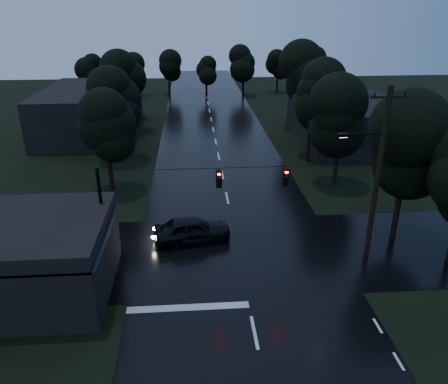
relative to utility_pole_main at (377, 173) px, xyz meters
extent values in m
cube|color=black|center=(-7.41, 19.00, -5.26)|extent=(12.00, 120.00, 0.02)
cube|color=black|center=(-7.41, 1.00, -5.26)|extent=(60.00, 9.00, 0.02)
cube|color=black|center=(-17.41, -2.00, -2.06)|extent=(6.00, 7.00, 0.12)
cube|color=black|center=(-14.41, -2.00, -2.06)|extent=(0.30, 7.00, 0.15)
cylinder|color=black|center=(-14.61, -5.00, -3.76)|extent=(0.10, 0.10, 3.00)
cylinder|color=black|center=(-14.61, 1.00, -3.76)|extent=(0.10, 0.10, 3.00)
cube|color=#FFD566|center=(-14.46, -3.50, -2.76)|extent=(0.06, 1.60, 0.50)
cube|color=#FFD566|center=(-14.46, -0.80, -2.76)|extent=(0.06, 1.20, 0.50)
cube|color=black|center=(6.59, 23.00, -3.06)|extent=(10.00, 14.00, 4.40)
cube|color=black|center=(-21.41, 29.00, -2.76)|extent=(10.00, 16.00, 5.00)
cylinder|color=black|center=(0.09, 0.00, -0.26)|extent=(0.30, 0.30, 10.00)
cube|color=black|center=(0.09, 0.00, 4.14)|extent=(2.00, 0.12, 0.12)
cylinder|color=black|center=(-1.01, 0.00, 2.24)|extent=(2.20, 0.10, 0.10)
cube|color=black|center=(-2.11, 0.00, 2.19)|extent=(0.60, 0.25, 0.18)
cube|color=#FFB266|center=(-2.11, 0.00, 2.09)|extent=(0.45, 0.18, 0.03)
cylinder|color=black|center=(0.89, 17.00, -1.51)|extent=(0.30, 0.30, 7.50)
cube|color=black|center=(0.89, 17.00, 1.64)|extent=(2.00, 0.12, 0.12)
cylinder|color=black|center=(-14.91, 0.00, -2.26)|extent=(0.18, 0.18, 6.00)
cylinder|color=black|center=(-7.41, 0.00, 0.54)|extent=(15.00, 0.03, 0.03)
cube|color=black|center=(-8.61, 0.00, -0.06)|extent=(0.32, 0.25, 1.00)
sphere|color=#FF0C07|center=(-8.61, -0.15, -0.06)|extent=(0.18, 0.18, 0.18)
cube|color=black|center=(-5.01, 0.00, -0.06)|extent=(0.32, 0.25, 1.00)
sphere|color=#FF0C07|center=(-5.01, -0.15, -0.06)|extent=(0.18, 0.18, 0.18)
cylinder|color=black|center=(2.59, 2.00, -3.86)|extent=(0.36, 0.36, 2.80)
sphere|color=black|center=(2.59, 2.00, -0.46)|extent=(4.48, 4.48, 4.48)
sphere|color=black|center=(2.59, 2.00, 0.74)|extent=(4.48, 4.48, 4.48)
sphere|color=black|center=(2.59, 2.00, 1.94)|extent=(4.48, 4.48, 4.48)
cylinder|color=black|center=(-16.41, 11.00, -4.03)|extent=(0.36, 0.36, 2.45)
sphere|color=black|center=(-16.41, 11.00, -1.06)|extent=(3.92, 3.92, 3.92)
sphere|color=black|center=(-16.41, 11.00, -0.01)|extent=(3.92, 3.92, 3.92)
sphere|color=black|center=(-16.41, 11.00, 1.04)|extent=(3.92, 3.92, 3.92)
cylinder|color=black|center=(-17.01, 19.00, -3.95)|extent=(0.36, 0.36, 2.62)
sphere|color=black|center=(-17.01, 19.00, -0.76)|extent=(4.20, 4.20, 4.20)
sphere|color=black|center=(-17.01, 19.00, 0.37)|extent=(4.20, 4.20, 4.20)
sphere|color=black|center=(-17.01, 19.00, 1.49)|extent=(4.20, 4.20, 4.20)
cylinder|color=black|center=(-17.61, 29.00, -3.86)|extent=(0.36, 0.36, 2.80)
sphere|color=black|center=(-17.61, 29.00, -0.46)|extent=(4.48, 4.48, 4.48)
sphere|color=black|center=(-17.61, 29.00, 0.74)|extent=(4.48, 4.48, 4.48)
sphere|color=black|center=(-17.61, 29.00, 1.94)|extent=(4.48, 4.48, 4.48)
cylinder|color=black|center=(1.59, 11.00, -3.95)|extent=(0.36, 0.36, 2.62)
sphere|color=black|center=(1.59, 11.00, -0.76)|extent=(4.20, 4.20, 4.20)
sphere|color=black|center=(1.59, 11.00, 0.37)|extent=(4.20, 4.20, 4.20)
sphere|color=black|center=(1.59, 11.00, 1.49)|extent=(4.20, 4.20, 4.20)
cylinder|color=black|center=(2.19, 19.00, -3.86)|extent=(0.36, 0.36, 2.80)
sphere|color=black|center=(2.19, 19.00, -0.46)|extent=(4.48, 4.48, 4.48)
sphere|color=black|center=(2.19, 19.00, 0.74)|extent=(4.48, 4.48, 4.48)
sphere|color=black|center=(2.19, 19.00, 1.94)|extent=(4.48, 4.48, 4.48)
cylinder|color=black|center=(2.79, 29.00, -3.77)|extent=(0.36, 0.36, 2.97)
sphere|color=black|center=(2.79, 29.00, -0.16)|extent=(4.76, 4.76, 4.76)
sphere|color=black|center=(2.79, 29.00, 1.12)|extent=(4.76, 4.76, 4.76)
sphere|color=black|center=(2.79, 29.00, 2.39)|extent=(4.76, 4.76, 4.76)
imported|color=black|center=(-10.13, 2.62, -4.45)|extent=(4.98, 2.60, 1.62)
camera|label=1|loc=(-9.98, -21.50, 8.47)|focal=35.00mm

